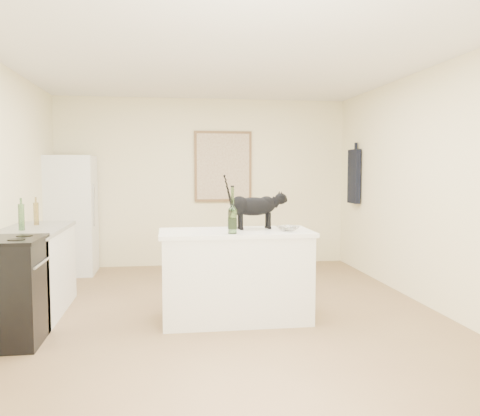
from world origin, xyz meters
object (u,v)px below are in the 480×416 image
Objects in this scene: stove at (5,293)px; wine_bottle at (232,212)px; fridge at (71,215)px; black_cat at (253,209)px; glass_bowl at (288,229)px.

wine_bottle is at bearing 5.25° from stove.
fridge is 4.26× the size of wine_bottle.
wine_bottle reaches higher than stove.
black_cat reaches higher than stove.
glass_bowl is (2.55, 0.29, 0.47)m from stove.
stove is 2.61m from glass_bowl.
glass_bowl is at bearing -42.87° from black_cat.
stove is at bearing -90.00° from fridge.
stove is 2.39m from black_cat.
wine_bottle is (1.99, 0.18, 0.65)m from stove.
glass_bowl is at bearing 6.46° from stove.
glass_bowl is (2.55, -2.66, 0.07)m from fridge.
black_cat is at bearing 51.58° from wine_bottle.
wine_bottle is at bearing -135.62° from black_cat.
glass_bowl is at bearing 10.69° from wine_bottle.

